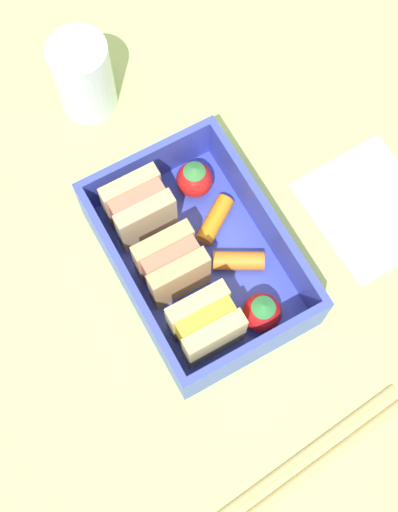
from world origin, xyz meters
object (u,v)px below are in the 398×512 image
carrot_stick_left (238,261)px  sandwich_left (206,325)px  drinking_glass (83,76)px  sandwich_center (139,209)px  carrot_stick_far_left (215,220)px  folded_napkin (370,208)px  chopstick_pair (298,469)px  strawberry_left (195,179)px  sandwich_center_left (172,265)px  strawberry_far_left (262,312)px

carrot_stick_left → sandwich_left: bearing=126.2°
drinking_glass → sandwich_center: bearing=173.5°
carrot_stick_left → carrot_stick_far_left: same height
folded_napkin → sandwich_left: bearing=99.4°
sandwich_center → drinking_glass: size_ratio=0.71×
carrot_stick_far_left → chopstick_pair: bearing=168.3°
carrot_stick_far_left → drinking_glass: 16.56cm
sandwich_left → sandwich_center: same height
strawberry_left → sandwich_left: bearing=154.9°
carrot_stick_left → chopstick_pair: carrot_stick_left is taller
sandwich_center → folded_napkin: (-7.72, -17.36, -3.67)cm
sandwich_left → folded_napkin: (2.88, -17.36, -3.67)cm
folded_napkin → drinking_glass: bearing=37.4°
sandwich_left → chopstick_pair: (-12.06, -1.08, -3.52)cm
sandwich_center_left → carrot_stick_left: 5.63cm
sandwich_left → carrot_stick_left: size_ratio=1.33×
chopstick_pair → drinking_glass: (35.73, -0.41, 3.39)cm
sandwich_center → folded_napkin: 19.35cm
strawberry_far_left → folded_napkin: strawberry_far_left is taller
sandwich_center → drinking_glass: (13.07, -1.49, -0.13)cm
sandwich_left → sandwich_center_left: 5.30cm
sandwich_center_left → strawberry_far_left: bearing=-145.6°
sandwich_center → chopstick_pair: bearing=-177.3°
carrot_stick_left → sandwich_center: bearing=36.0°
strawberry_far_left → folded_napkin: bearing=-73.4°
carrot_stick_far_left → strawberry_far_left: bearing=174.5°
sandwich_center_left → carrot_stick_far_left: sandwich_center_left is taller
sandwich_center → chopstick_pair: (-22.66, -1.08, -3.52)cm
carrot_stick_left → strawberry_left: strawberry_left is taller
drinking_glass → carrot_stick_left: bearing=-170.0°
strawberry_left → folded_napkin: strawberry_left is taller
folded_napkin → strawberry_left: bearing=55.5°
sandwich_left → carrot_stick_left: (3.68, -5.03, -1.91)cm
carrot_stick_far_left → sandwich_center_left: bearing=114.3°
carrot_stick_far_left → chopstick_pair: carrot_stick_far_left is taller
strawberry_far_left → folded_napkin: (3.88, -13.05, -2.64)cm
carrot_stick_left → chopstick_pair: (-15.74, 3.96, -1.61)cm
sandwich_center_left → chopstick_pair: size_ratio=0.28×
sandwich_left → sandwich_center: size_ratio=1.00×
drinking_glass → folded_napkin: 26.40cm
strawberry_far_left → chopstick_pair: 11.79cm
sandwich_center → carrot_stick_left: (-6.92, -5.03, -1.91)cm
folded_napkin → carrot_stick_left: bearing=86.3°
sandwich_center_left → chopstick_pair: 17.75cm
carrot_stick_left → sandwich_center_left: bearing=72.1°
folded_napkin → strawberry_far_left: bearing=106.6°
chopstick_pair → drinking_glass: size_ratio=2.59×
sandwich_center_left → drinking_glass: drinking_glass is taller
strawberry_far_left → sandwich_center: bearing=20.4°
sandwich_center → folded_napkin: bearing=-114.0°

